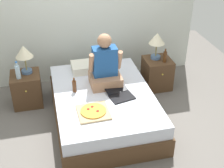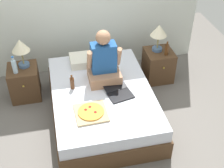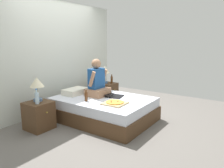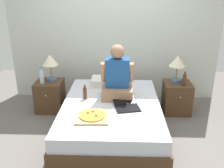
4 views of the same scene
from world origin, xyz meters
name	(u,v)px [view 2 (image 2 of 4)]	position (x,y,z in m)	size (l,w,h in m)	color
ground_plane	(102,114)	(0.00, 0.00, 0.00)	(5.79, 5.79, 0.00)	#66605B
bed	(102,103)	(0.00, 0.00, 0.23)	(1.40, 1.96, 0.46)	#4C331E
nightstand_left	(25,82)	(-1.07, 0.68, 0.26)	(0.44, 0.47, 0.52)	#4C331E
lamp_on_left_nightstand	(20,47)	(-1.03, 0.73, 0.84)	(0.26, 0.26, 0.45)	#4C6B93
water_bottle	(14,66)	(-1.15, 0.59, 0.63)	(0.07, 0.07, 0.28)	silver
nightstand_right	(158,65)	(1.07, 0.68, 0.26)	(0.44, 0.47, 0.52)	#4C331E
lamp_on_right_nightstand	(159,32)	(1.04, 0.73, 0.84)	(0.26, 0.26, 0.45)	#4C6B93
beer_bottle	(167,49)	(1.14, 0.58, 0.61)	(0.06, 0.06, 0.23)	#512D14
pillow	(87,60)	(-0.09, 0.70, 0.52)	(0.52, 0.34, 0.12)	silver
person_seated	(104,63)	(0.08, 0.22, 0.75)	(0.47, 0.40, 0.78)	#A37556
laptop	(119,92)	(0.21, -0.12, 0.49)	(0.40, 0.47, 0.07)	black
pizza_box	(91,112)	(-0.22, -0.44, 0.48)	(0.41, 0.41, 0.05)	tan
beer_bottle_on_bed	(72,83)	(-0.39, 0.12, 0.56)	(0.06, 0.06, 0.22)	#4C2811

